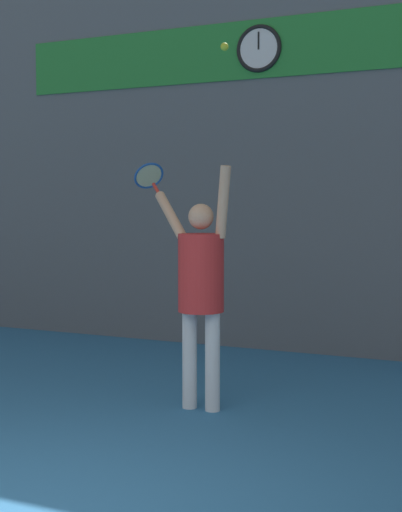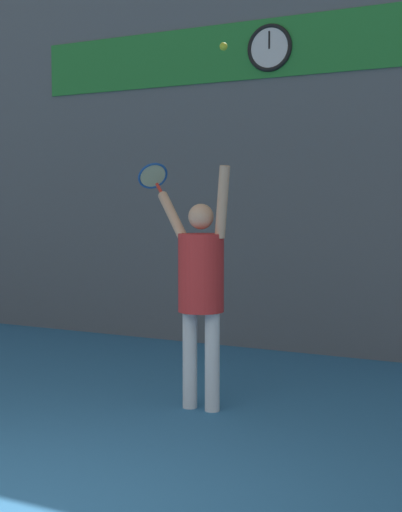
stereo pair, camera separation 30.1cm
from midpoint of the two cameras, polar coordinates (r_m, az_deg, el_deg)
name	(u,v)px [view 1 (the left image)]	position (r m, az deg, el deg)	size (l,w,h in m)	color
back_wall	(289,146)	(8.74, 6.07, 8.71)	(18.00, 0.10, 5.00)	slate
sponsor_banner	(288,46)	(8.86, 6.01, 16.37)	(7.31, 0.02, 0.70)	#288C38
scoreboard_clock	(259,48)	(8.96, 3.65, 16.24)	(0.57, 0.05, 0.57)	white
tennis_player	(201,281)	(6.20, -1.42, -2.03)	(0.93, 0.56, 2.13)	white
tennis_racket	(149,177)	(6.92, -5.40, 6.33)	(0.39, 0.36, 0.33)	red
tennis_ball	(224,47)	(6.13, 0.43, 16.40)	(0.07, 0.07, 0.07)	#CCDB2D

